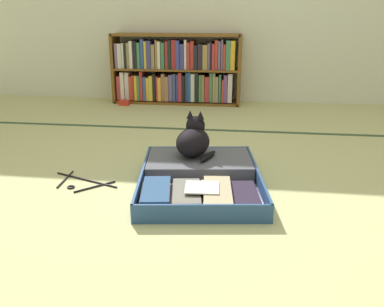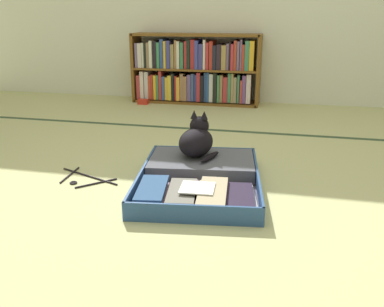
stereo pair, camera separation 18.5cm
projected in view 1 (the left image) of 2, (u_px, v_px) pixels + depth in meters
name	position (u px, v px, depth m)	size (l,w,h in m)	color
ground_plane	(196.00, 195.00, 2.07)	(10.00, 10.00, 0.00)	#BFC082
tatami_border	(215.00, 130.00, 3.22)	(4.80, 0.05, 0.00)	#364B32
bookshelf	(176.00, 71.00, 4.12)	(1.29, 0.28, 0.69)	brown
open_suitcase	(199.00, 176.00, 2.20)	(0.72, 0.90, 0.09)	#294C82
black_cat	(194.00, 140.00, 2.35)	(0.25, 0.30, 0.25)	black
clothes_hanger	(81.00, 182.00, 2.21)	(0.40, 0.28, 0.01)	black
small_red_pouch	(124.00, 103.00, 4.09)	(0.10, 0.07, 0.05)	red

